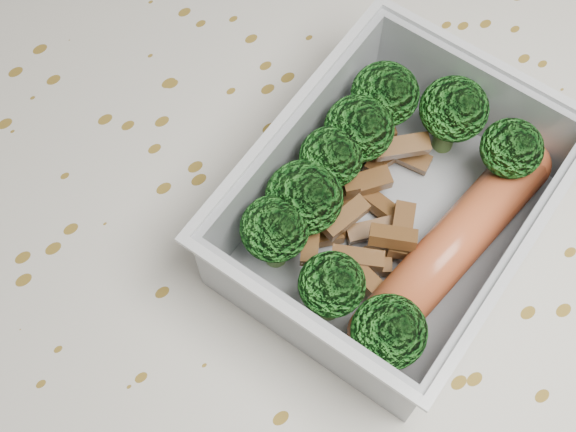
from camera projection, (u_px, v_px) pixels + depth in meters
dining_table at (298, 281)px, 0.54m from camera, size 1.40×0.90×0.75m
tablecloth at (299, 253)px, 0.50m from camera, size 1.46×0.96×0.19m
lunch_container at (391, 213)px, 0.44m from camera, size 0.22×0.19×0.06m
broccoli_florets at (370, 182)px, 0.43m from camera, size 0.17×0.15×0.06m
meat_pile at (369, 202)px, 0.45m from camera, size 0.11×0.10×0.03m
sausage at (454, 245)px, 0.44m from camera, size 0.16×0.05×0.03m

